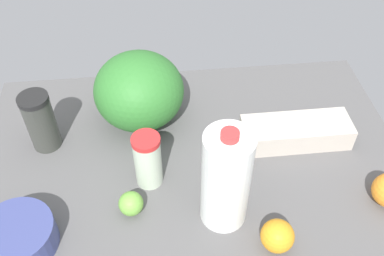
# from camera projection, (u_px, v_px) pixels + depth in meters

# --- Properties ---
(countertop) EXTENTS (1.20, 0.76, 0.03)m
(countertop) POSITION_uv_depth(u_px,v_px,m) (192.00, 156.00, 1.24)
(countertop) COLOR #565555
(countertop) RESTS_ON ground
(tumbler_cup) EXTENTS (0.07, 0.07, 0.16)m
(tumbler_cup) POSITION_uv_depth(u_px,v_px,m) (148.00, 160.00, 1.10)
(tumbler_cup) COLOR beige
(tumbler_cup) RESTS_ON countertop
(shaker_bottle) EXTENTS (0.08, 0.08, 0.18)m
(shaker_bottle) POSITION_uv_depth(u_px,v_px,m) (41.00, 121.00, 1.19)
(shaker_bottle) COLOR #393B35
(shaker_bottle) RESTS_ON countertop
(egg_carton) EXTENTS (0.31, 0.11, 0.07)m
(egg_carton) POSITION_uv_depth(u_px,v_px,m) (296.00, 132.00, 1.23)
(egg_carton) COLOR #BEB5A8
(egg_carton) RESTS_ON countertop
(watermelon) EXTENTS (0.26, 0.26, 0.22)m
(watermelon) POSITION_uv_depth(u_px,v_px,m) (139.00, 91.00, 1.25)
(watermelon) COLOR #30752D
(watermelon) RESTS_ON countertop
(milk_jug) EXTENTS (0.11, 0.11, 0.30)m
(milk_jug) POSITION_uv_depth(u_px,v_px,m) (226.00, 179.00, 0.98)
(milk_jug) COLOR white
(milk_jug) RESTS_ON countertop
(mixing_bowl) EXTENTS (0.18, 0.18, 0.07)m
(mixing_bowl) POSITION_uv_depth(u_px,v_px,m) (18.00, 237.00, 1.00)
(mixing_bowl) COLOR #3B4480
(mixing_bowl) RESTS_ON countertop
(orange_beside_bowl) EXTENTS (0.08, 0.08, 0.08)m
(orange_beside_bowl) POSITION_uv_depth(u_px,v_px,m) (277.00, 236.00, 0.99)
(orange_beside_bowl) COLOR orange
(orange_beside_bowl) RESTS_ON countertop
(lime_near_front) EXTENTS (0.06, 0.06, 0.06)m
(lime_near_front) POSITION_uv_depth(u_px,v_px,m) (131.00, 204.00, 1.07)
(lime_near_front) COLOR #6EAE41
(lime_near_front) RESTS_ON countertop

